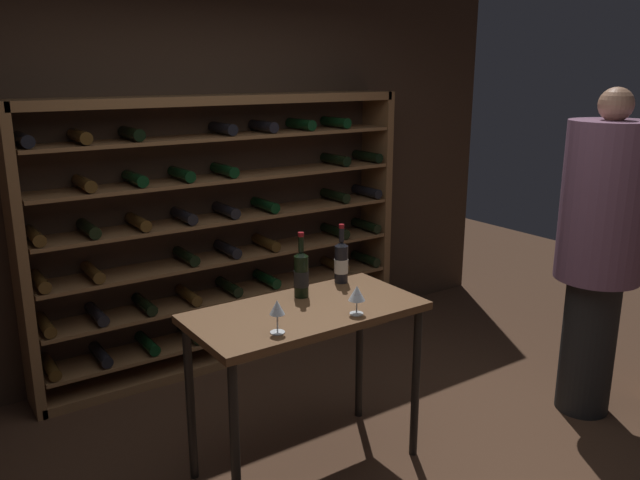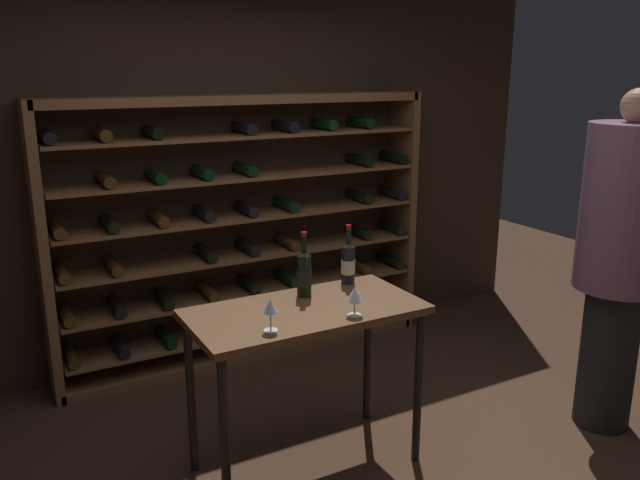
# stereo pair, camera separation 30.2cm
# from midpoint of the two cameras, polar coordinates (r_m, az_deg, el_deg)

# --- Properties ---
(back_wall) EXTENTS (5.46, 0.10, 2.77)m
(back_wall) POSITION_cam_midpoint_polar(r_m,az_deg,el_deg) (4.61, -13.04, 6.23)
(back_wall) COLOR #3D2B1E
(back_wall) RESTS_ON ground
(wine_rack) EXTENTS (2.76, 0.32, 1.89)m
(wine_rack) POSITION_cam_midpoint_polar(r_m,az_deg,el_deg) (4.55, -10.37, 0.48)
(wine_rack) COLOR brown
(wine_rack) RESTS_ON ground
(tasting_table) EXTENTS (1.18, 0.59, 0.90)m
(tasting_table) POSITION_cam_midpoint_polar(r_m,az_deg,el_deg) (3.26, -3.93, -7.88)
(tasting_table) COLOR brown
(tasting_table) RESTS_ON ground
(person_guest_plum_blouse) EXTENTS (0.49, 0.49, 1.96)m
(person_guest_plum_blouse) POSITION_cam_midpoint_polar(r_m,az_deg,el_deg) (4.01, 21.77, -0.09)
(person_guest_plum_blouse) COLOR black
(person_guest_plum_blouse) RESTS_ON ground
(wine_bottle_amber_reserve) EXTENTS (0.08, 0.08, 0.34)m
(wine_bottle_amber_reserve) POSITION_cam_midpoint_polar(r_m,az_deg,el_deg) (3.57, -0.51, -1.97)
(wine_bottle_amber_reserve) COLOR black
(wine_bottle_amber_reserve) RESTS_ON tasting_table
(wine_bottle_red_label) EXTENTS (0.08, 0.08, 0.35)m
(wine_bottle_red_label) POSITION_cam_midpoint_polar(r_m,az_deg,el_deg) (3.35, -4.27, -3.06)
(wine_bottle_red_label) COLOR black
(wine_bottle_red_label) RESTS_ON tasting_table
(wine_glass_stemmed_left) EXTENTS (0.07, 0.07, 0.16)m
(wine_glass_stemmed_left) POSITION_cam_midpoint_polar(r_m,az_deg,el_deg) (2.91, -6.83, -6.20)
(wine_glass_stemmed_left) COLOR silver
(wine_glass_stemmed_left) RESTS_ON tasting_table
(wine_glass_stemmed_center) EXTENTS (0.08, 0.08, 0.15)m
(wine_glass_stemmed_center) POSITION_cam_midpoint_polar(r_m,az_deg,el_deg) (3.11, 0.52, -4.90)
(wine_glass_stemmed_center) COLOR silver
(wine_glass_stemmed_center) RESTS_ON tasting_table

